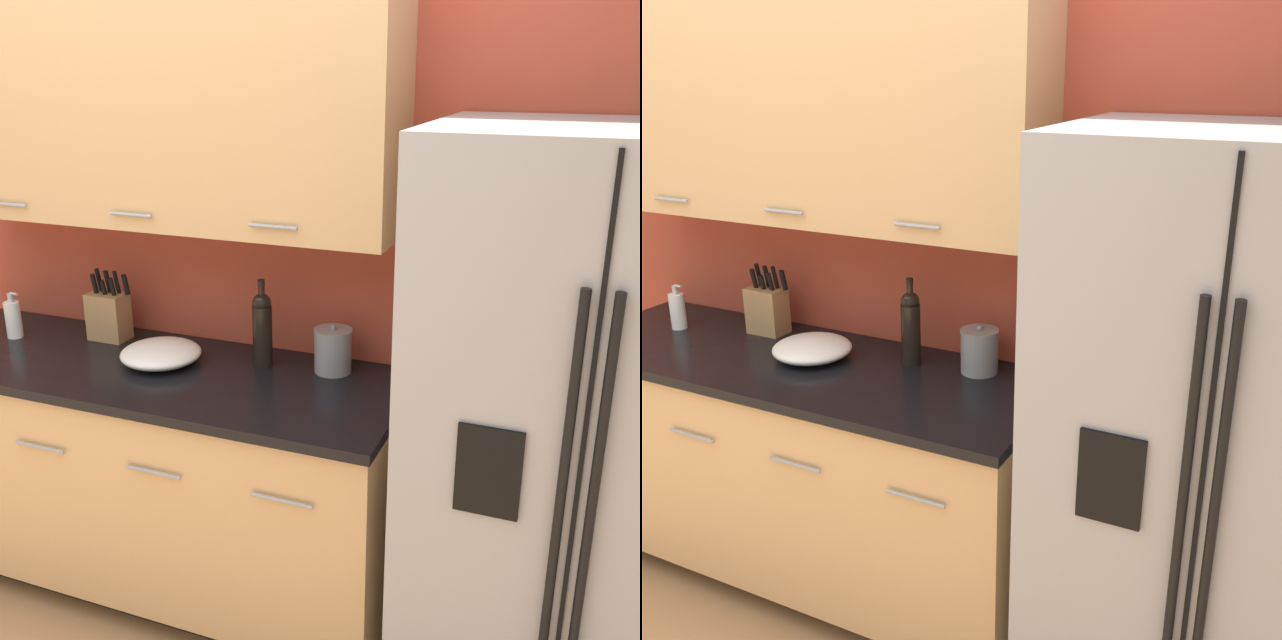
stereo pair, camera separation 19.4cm
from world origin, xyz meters
TOP-DOWN VIEW (x-y plane):
  - wall_back at (-0.00, 1.20)m, footprint 10.00×0.39m
  - counter_unit at (-0.02, 0.91)m, footprint 1.88×0.64m
  - refrigerator at (1.46, 0.85)m, footprint 0.93×0.76m
  - knife_block at (-0.29, 1.08)m, footprint 0.16×0.10m
  - wine_bottle at (0.38, 1.05)m, footprint 0.07×0.07m
  - soap_dispenser at (-0.64, 0.96)m, footprint 0.07×0.06m
  - steel_canister at (0.63, 1.09)m, footprint 0.13×0.13m
  - mixing_bowl at (0.03, 0.94)m, footprint 0.29×0.29m

SIDE VIEW (x-z plane):
  - counter_unit at x=-0.02m, z-range 0.01..0.92m
  - refrigerator at x=1.46m, z-range 0.00..1.78m
  - mixing_bowl at x=0.03m, z-range 0.91..0.98m
  - soap_dispenser at x=-0.64m, z-range 0.89..1.08m
  - steel_canister at x=0.63m, z-range 0.90..1.07m
  - knife_block at x=-0.29m, z-range 0.87..1.15m
  - wine_bottle at x=0.38m, z-range 0.89..1.21m
  - wall_back at x=0.00m, z-range 0.15..2.75m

